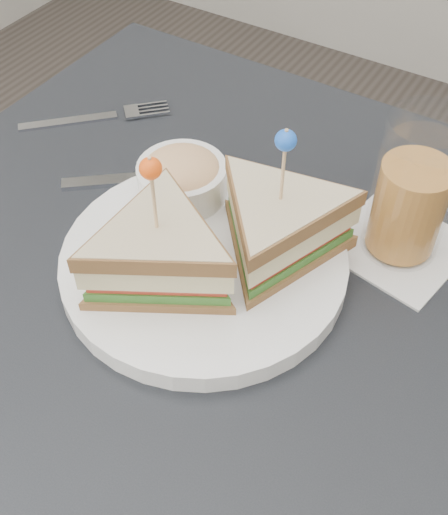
# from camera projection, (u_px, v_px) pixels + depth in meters

# --- Properties ---
(table) EXTENTS (0.80, 0.80, 0.75)m
(table) POSITION_uv_depth(u_px,v_px,m) (211.00, 339.00, 0.69)
(table) COLOR black
(table) RESTS_ON ground
(plate_meal) EXTENTS (0.32, 0.31, 0.17)m
(plate_meal) POSITION_uv_depth(u_px,v_px,m) (212.00, 238.00, 0.63)
(plate_meal) COLOR white
(plate_meal) RESTS_ON table
(cutlery_fork) EXTENTS (0.15, 0.15, 0.01)m
(cutlery_fork) POSITION_uv_depth(u_px,v_px,m) (102.00, 116.00, 0.84)
(cutlery_fork) COLOR silver
(cutlery_fork) RESTS_ON table
(cutlery_knife) EXTENTS (0.19, 0.16, 0.01)m
(cutlery_knife) POSITION_uv_depth(u_px,v_px,m) (152.00, 177.00, 0.75)
(cutlery_knife) COLOR silver
(cutlery_knife) RESTS_ON table
(drink_set) EXTENTS (0.15, 0.15, 0.16)m
(drink_set) POSITION_uv_depth(u_px,v_px,m) (412.00, 196.00, 0.63)
(drink_set) COLOR silver
(drink_set) RESTS_ON table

